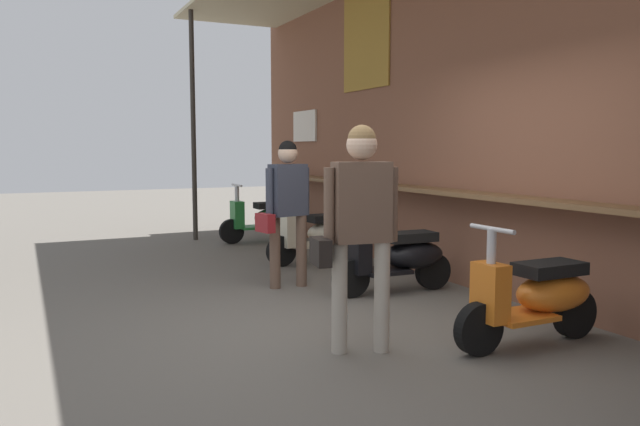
{
  "coord_description": "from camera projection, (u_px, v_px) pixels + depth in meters",
  "views": [
    {
      "loc": [
        4.52,
        -2.52,
        1.54
      ],
      "look_at": [
        -2.58,
        0.9,
        0.72
      ],
      "focal_mm": 34.76,
      "sensor_mm": 36.0,
      "label": 1
    }
  ],
  "objects": [
    {
      "name": "scooter_orange",
      "position": [
        537.0,
        296.0,
        4.85
      ],
      "size": [
        0.46,
        1.4,
        0.97
      ],
      "rotation": [
        0.0,
        0.0,
        -1.56
      ],
      "color": "orange",
      "rests_on": "ground_plane"
    },
    {
      "name": "market_stall_facade",
      "position": [
        532.0,
        85.0,
        5.9
      ],
      "size": [
        13.71,
        2.17,
        3.94
      ],
      "color": "brown",
      "rests_on": "ground_plane"
    },
    {
      "name": "scooter_cream",
      "position": [
        320.0,
        234.0,
        8.38
      ],
      "size": [
        0.48,
        1.4,
        0.97
      ],
      "rotation": [
        0.0,
        0.0,
        -1.51
      ],
      "color": "beige",
      "rests_on": "ground_plane"
    },
    {
      "name": "shopper_browsing",
      "position": [
        359.0,
        215.0,
        4.6
      ],
      "size": [
        0.3,
        0.68,
        1.72
      ],
      "rotation": [
        0.0,
        0.0,
        -0.16
      ],
      "color": "#ADA393",
      "rests_on": "ground_plane"
    },
    {
      "name": "scooter_black",
      "position": [
        400.0,
        257.0,
        6.62
      ],
      "size": [
        0.47,
        1.4,
        0.97
      ],
      "rotation": [
        0.0,
        0.0,
        -1.63
      ],
      "color": "black",
      "rests_on": "ground_plane"
    },
    {
      "name": "scooter_green",
      "position": [
        265.0,
        218.0,
        10.27
      ],
      "size": [
        0.46,
        1.4,
        0.97
      ],
      "rotation": [
        0.0,
        0.0,
        -1.57
      ],
      "color": "#237533",
      "rests_on": "ground_plane"
    },
    {
      "name": "ground_plane",
      "position": [
        356.0,
        329.0,
        5.3
      ],
      "size": [
        38.39,
        38.39,
        0.0
      ],
      "primitive_type": "plane",
      "color": "#605B54"
    },
    {
      "name": "shopper_with_handbag",
      "position": [
        287.0,
        199.0,
        6.81
      ],
      "size": [
        0.35,
        0.65,
        1.63
      ],
      "rotation": [
        0.0,
        0.0,
        0.19
      ],
      "color": "brown",
      "rests_on": "ground_plane"
    }
  ]
}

